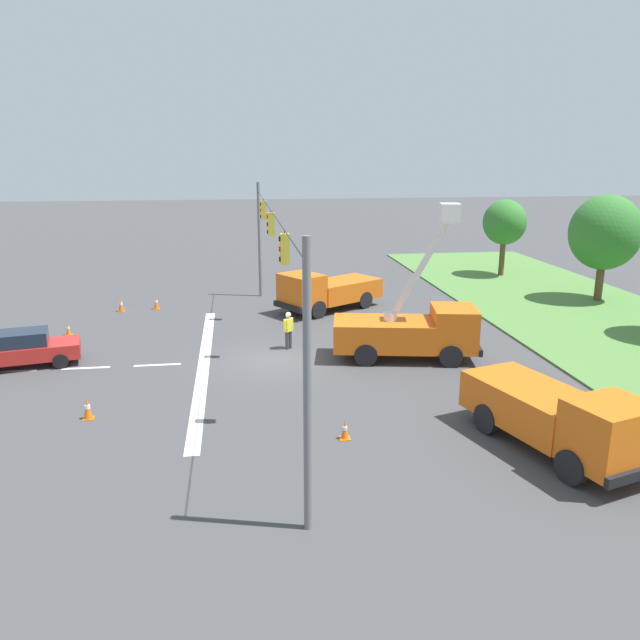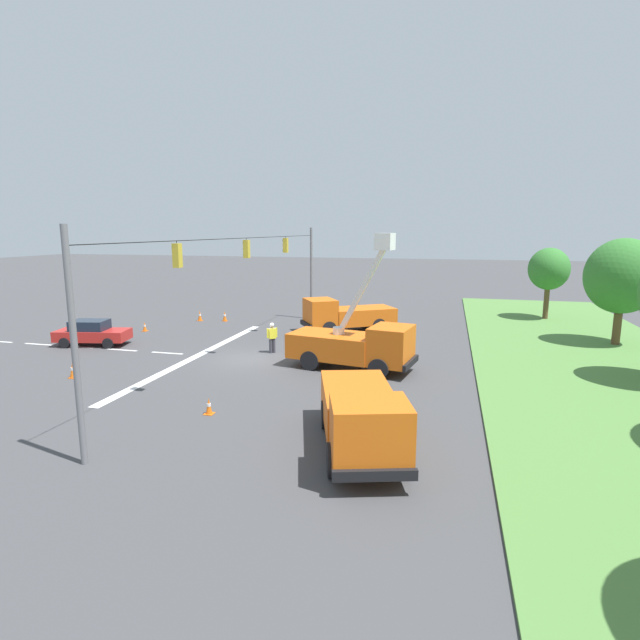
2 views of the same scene
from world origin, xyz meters
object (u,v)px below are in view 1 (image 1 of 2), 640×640
object	(u,v)px
traffic_cone_mid_left	(88,408)
traffic_cone_near_bucket	(68,329)
utility_truck_support_far	(557,416)
traffic_cone_foreground_left	(345,430)
tree_far_west	(505,223)
sedan_red	(26,348)
traffic_cone_mid_right	(156,303)
traffic_cone_foreground_right	(121,305)
utility_truck_support_near	(326,291)
tree_west	(605,233)
road_worker	(288,328)
utility_truck_bucket_lift	(411,329)

from	to	relation	value
traffic_cone_mid_left	traffic_cone_near_bucket	xyz separation A→B (m)	(-10.78, -3.24, -0.06)
utility_truck_support_far	traffic_cone_foreground_left	xyz separation A→B (m)	(-1.75, -6.26, -0.88)
tree_far_west	sedan_red	world-z (taller)	tree_far_west
traffic_cone_mid_right	sedan_red	bearing A→B (deg)	-24.46
sedan_red	traffic_cone_foreground_right	distance (m)	9.57
utility_truck_support_near	traffic_cone_mid_left	bearing A→B (deg)	-36.29
traffic_cone_foreground_left	tree_west	bearing A→B (deg)	131.68
traffic_cone_foreground_left	traffic_cone_near_bucket	size ratio (longest dim) A/B	0.97
traffic_cone_near_bucket	utility_truck_support_near	bearing A→B (deg)	104.05
tree_far_west	traffic_cone_foreground_right	size ratio (longest dim) A/B	6.84
tree_far_west	traffic_cone_near_bucket	xyz separation A→B (m)	(11.86, -28.09, -3.67)
sedan_red	traffic_cone_mid_left	bearing A→B (deg)	31.85
utility_truck_support_near	traffic_cone_foreground_right	xyz separation A→B (m)	(-1.23, -11.86, -0.76)
traffic_cone_foreground_right	traffic_cone_near_bucket	distance (m)	5.00
tree_west	traffic_cone_foreground_right	size ratio (longest dim) A/B	7.91
traffic_cone_mid_right	traffic_cone_near_bucket	xyz separation A→B (m)	(5.01, -3.77, -0.07)
sedan_red	traffic_cone_foreground_left	distance (m)	15.28
utility_truck_support_far	sedan_red	world-z (taller)	utility_truck_support_far
sedan_red	traffic_cone_foreground_left	world-z (taller)	sedan_red
utility_truck_support_far	traffic_cone_mid_left	world-z (taller)	utility_truck_support_far
tree_far_west	traffic_cone_mid_right	xyz separation A→B (m)	(6.86, -24.33, -3.60)
tree_west	road_worker	distance (m)	21.27
utility_truck_support_near	traffic_cone_near_bucket	distance (m)	14.12
tree_west	traffic_cone_foreground_right	world-z (taller)	tree_west
utility_truck_bucket_lift	road_worker	xyz separation A→B (m)	(-2.19, -5.28, -0.37)
tree_far_west	utility_truck_support_far	size ratio (longest dim) A/B	0.85
traffic_cone_foreground_left	road_worker	bearing A→B (deg)	-174.45
tree_far_west	utility_truck_support_far	bearing A→B (deg)	-20.31
utility_truck_support_far	road_worker	bearing A→B (deg)	-148.09
utility_truck_support_far	traffic_cone_mid_left	bearing A→B (deg)	-106.86
tree_far_west	traffic_cone_mid_right	distance (m)	25.53
utility_truck_support_far	traffic_cone_near_bucket	size ratio (longest dim) A/B	9.87
tree_far_west	utility_truck_support_far	distance (m)	29.07
utility_truck_support_far	traffic_cone_mid_right	size ratio (longest dim) A/B	8.31
tree_west	utility_truck_bucket_lift	world-z (taller)	utility_truck_bucket_lift
road_worker	traffic_cone_mid_right	xyz separation A→B (m)	(-8.69, -7.07, -0.60)
utility_truck_bucket_lift	utility_truck_support_near	world-z (taller)	utility_truck_bucket_lift
tree_far_west	traffic_cone_near_bucket	distance (m)	30.72
traffic_cone_foreground_right	traffic_cone_near_bucket	size ratio (longest dim) A/B	1.22
traffic_cone_foreground_left	traffic_cone_foreground_right	world-z (taller)	traffic_cone_foreground_right
traffic_cone_mid_left	traffic_cone_near_bucket	distance (m)	11.26
tree_far_west	traffic_cone_mid_left	world-z (taller)	tree_far_west
traffic_cone_near_bucket	traffic_cone_foreground_right	bearing A→B (deg)	158.68
traffic_cone_mid_right	tree_far_west	bearing A→B (deg)	105.74
tree_west	traffic_cone_mid_left	distance (m)	31.07
tree_far_west	tree_west	bearing A→B (deg)	16.70
utility_truck_support_far	traffic_cone_mid_right	xyz separation A→B (m)	(-20.28, -14.28, -0.79)
utility_truck_bucket_lift	road_worker	world-z (taller)	utility_truck_bucket_lift
tree_west	sedan_red	bearing A→B (deg)	-75.85
tree_west	traffic_cone_mid_right	world-z (taller)	tree_west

